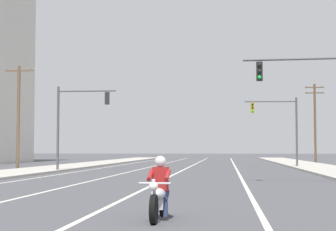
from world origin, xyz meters
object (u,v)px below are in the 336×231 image
object	(u,v)px
traffic_signal_near_left	(75,116)
utility_pole_right_far	(315,120)
motorcycle_with_rider	(159,194)
traffic_signal_near_right	(323,95)
utility_pole_left_near	(18,114)
traffic_signal_mid_right	(282,121)

from	to	relation	value
traffic_signal_near_left	utility_pole_right_far	size ratio (longest dim) A/B	0.67
motorcycle_with_rider	utility_pole_right_far	xyz separation A→B (m)	(11.93, 54.74, 4.41)
traffic_signal_near_right	utility_pole_left_near	distance (m)	27.54
traffic_signal_near_right	utility_pole_left_near	size ratio (longest dim) A/B	0.74
traffic_signal_mid_right	utility_pole_right_far	world-z (taller)	utility_pole_right_far
traffic_signal_near_right	utility_pole_right_far	bearing A→B (deg)	81.80
motorcycle_with_rider	traffic_signal_mid_right	world-z (taller)	traffic_signal_mid_right
traffic_signal_mid_right	utility_pole_right_far	bearing A→B (deg)	71.85
traffic_signal_near_right	utility_pole_right_far	size ratio (longest dim) A/B	0.67
traffic_signal_near_right	traffic_signal_near_left	size ratio (longest dim) A/B	1.00
motorcycle_with_rider	traffic_signal_near_right	distance (m)	15.57
motorcycle_with_rider	utility_pole_left_near	distance (m)	35.15
traffic_signal_near_left	utility_pole_left_near	xyz separation A→B (m)	(-5.74, 4.01, 0.36)
traffic_signal_near_left	utility_pole_left_near	bearing A→B (deg)	145.04
traffic_signal_mid_right	traffic_signal_near_left	bearing A→B (deg)	-146.19
traffic_signal_near_left	utility_pole_right_far	world-z (taller)	utility_pole_right_far
motorcycle_with_rider	utility_pole_right_far	distance (m)	56.20
traffic_signal_near_left	motorcycle_with_rider	bearing A→B (deg)	-71.04
traffic_signal_near_right	traffic_signal_mid_right	world-z (taller)	same
utility_pole_left_near	traffic_signal_near_left	bearing A→B (deg)	-34.96
motorcycle_with_rider	traffic_signal_near_right	xyz separation A→B (m)	(6.04, 13.91, 3.54)
utility_pole_right_far	traffic_signal_mid_right	bearing A→B (deg)	-108.15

